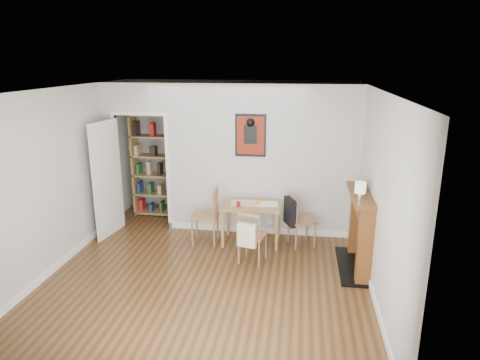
% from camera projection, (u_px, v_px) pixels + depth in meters
% --- Properties ---
extents(ground, '(5.20, 5.20, 0.00)m').
position_uv_depth(ground, '(213.00, 265.00, 6.42)').
color(ground, brown).
rests_on(ground, ground).
extents(room_shell, '(5.20, 5.20, 5.20)m').
position_uv_depth(room_shell, '(233.00, 161.00, 7.34)').
color(room_shell, '#B8B8B6').
rests_on(room_shell, ground).
extents(dining_table, '(0.98, 0.63, 0.67)m').
position_uv_depth(dining_table, '(251.00, 209.00, 7.07)').
color(dining_table, '#9A8047').
rests_on(dining_table, ground).
extents(chair_left, '(0.49, 0.49, 0.94)m').
position_uv_depth(chair_left, '(205.00, 216.00, 7.12)').
color(chair_left, '#A06C4A').
rests_on(chair_left, ground).
extents(chair_right, '(0.60, 0.56, 0.86)m').
position_uv_depth(chair_right, '(301.00, 220.00, 7.01)').
color(chair_right, '#A06C4A').
rests_on(chair_right, ground).
extents(chair_front, '(0.50, 0.54, 0.83)m').
position_uv_depth(chair_front, '(252.00, 236.00, 6.44)').
color(chair_front, '#A06C4A').
rests_on(chair_front, ground).
extents(bookshelf, '(0.85, 0.34, 2.01)m').
position_uv_depth(bookshelf, '(155.00, 166.00, 8.30)').
color(bookshelf, '#9A8047').
rests_on(bookshelf, ground).
extents(fireplace, '(0.45, 1.25, 1.16)m').
position_uv_depth(fireplace, '(361.00, 229.00, 6.20)').
color(fireplace, brown).
rests_on(fireplace, ground).
extents(red_glass, '(0.07, 0.07, 0.09)m').
position_uv_depth(red_glass, '(238.00, 204.00, 6.93)').
color(red_glass, maroon).
rests_on(red_glass, dining_table).
extents(orange_fruit, '(0.08, 0.08, 0.08)m').
position_uv_depth(orange_fruit, '(258.00, 202.00, 7.07)').
color(orange_fruit, orange).
rests_on(orange_fruit, dining_table).
extents(placemat, '(0.47, 0.38, 0.00)m').
position_uv_depth(placemat, '(244.00, 203.00, 7.12)').
color(placemat, beige).
rests_on(placemat, dining_table).
extents(notebook, '(0.34, 0.25, 0.02)m').
position_uv_depth(notebook, '(268.00, 204.00, 7.06)').
color(notebook, white).
rests_on(notebook, dining_table).
extents(mantel_lamp, '(0.15, 0.15, 0.24)m').
position_uv_depth(mantel_lamp, '(360.00, 188.00, 5.74)').
color(mantel_lamp, silver).
rests_on(mantel_lamp, fireplace).
extents(ceramic_jar_a, '(0.11, 0.11, 0.13)m').
position_uv_depth(ceramic_jar_a, '(363.00, 186.00, 6.15)').
color(ceramic_jar_a, black).
rests_on(ceramic_jar_a, fireplace).
extents(ceramic_jar_b, '(0.07, 0.07, 0.09)m').
position_uv_depth(ceramic_jar_b, '(361.00, 185.00, 6.27)').
color(ceramic_jar_b, black).
rests_on(ceramic_jar_b, fireplace).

